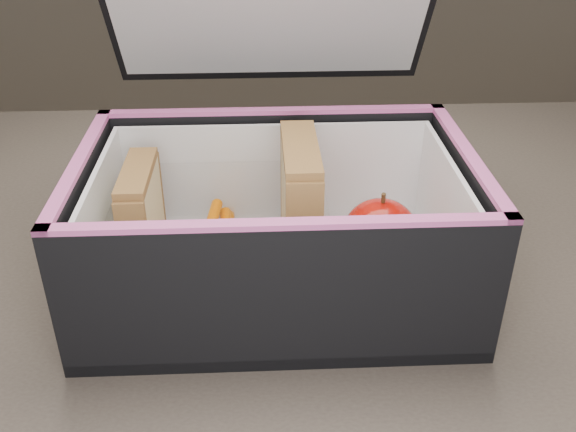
% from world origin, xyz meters
% --- Properties ---
extents(kitchen_table, '(1.20, 0.80, 0.75)m').
position_xyz_m(kitchen_table, '(0.00, 0.00, 0.66)').
color(kitchen_table, brown).
rests_on(kitchen_table, ground).
extents(lunch_bag, '(0.32, 0.32, 0.30)m').
position_xyz_m(lunch_bag, '(-0.00, -0.03, 0.82)').
color(lunch_bag, black).
rests_on(lunch_bag, kitchen_table).
extents(plastic_tub, '(0.18, 0.13, 0.07)m').
position_xyz_m(plastic_tub, '(-0.05, -0.03, 0.80)').
color(plastic_tub, white).
rests_on(plastic_tub, lunch_bag).
extents(sandwich_left, '(0.02, 0.08, 0.09)m').
position_xyz_m(sandwich_left, '(-0.12, -0.03, 0.82)').
color(sandwich_left, '#C9B686').
rests_on(sandwich_left, plastic_tub).
extents(sandwich_right, '(0.03, 0.10, 0.11)m').
position_xyz_m(sandwich_right, '(0.02, -0.03, 0.82)').
color(sandwich_right, '#C9B686').
rests_on(sandwich_right, plastic_tub).
extents(carrot_sticks, '(0.04, 0.15, 0.03)m').
position_xyz_m(carrot_sticks, '(-0.05, -0.03, 0.79)').
color(carrot_sticks, '#DB5B00').
rests_on(carrot_sticks, plastic_tub).
extents(paper_napkin, '(0.08, 0.08, 0.01)m').
position_xyz_m(paper_napkin, '(0.09, -0.03, 0.77)').
color(paper_napkin, white).
rests_on(paper_napkin, lunch_bag).
extents(red_apple, '(0.08, 0.08, 0.07)m').
position_xyz_m(red_apple, '(0.09, -0.04, 0.80)').
color(red_apple, maroon).
rests_on(red_apple, paper_napkin).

